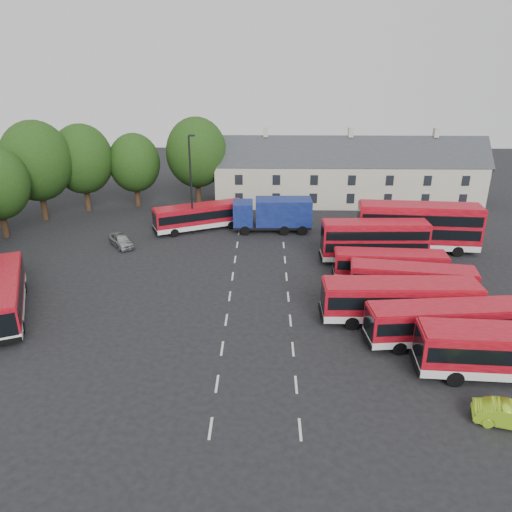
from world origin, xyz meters
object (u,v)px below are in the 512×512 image
(silver_car, at_px, (121,240))
(lime_car, at_px, (511,415))
(bus_west, at_px, (4,293))
(lamppost, at_px, (191,183))
(bus_dd_south, at_px, (374,239))
(box_truck, at_px, (273,213))

(silver_car, distance_m, lime_car, 39.47)
(silver_car, bearing_deg, bus_west, -145.35)
(lamppost, bearing_deg, lime_car, -54.51)
(lime_car, relative_size, lamppost, 0.36)
(bus_dd_south, xyz_separation_m, box_truck, (-9.71, 8.61, -0.21))
(bus_west, bearing_deg, lamppost, -56.39)
(box_truck, xyz_separation_m, lime_car, (12.84, -31.68, -1.51))
(box_truck, distance_m, lamppost, 9.87)
(box_truck, bearing_deg, bus_dd_south, -42.98)
(silver_car, bearing_deg, lime_car, -78.54)
(bus_dd_south, relative_size, box_truck, 1.15)
(lamppost, bearing_deg, box_truck, 6.06)
(bus_dd_south, relative_size, bus_west, 0.91)
(silver_car, height_order, lamppost, lamppost)
(lamppost, bearing_deg, bus_dd_south, -22.15)
(bus_dd_south, height_order, bus_west, bus_dd_south)
(box_truck, relative_size, lime_car, 2.22)
(bus_dd_south, relative_size, lime_car, 2.57)
(box_truck, bearing_deg, lime_car, -69.38)
(bus_dd_south, bearing_deg, lamppost, 156.39)
(lime_car, height_order, lamppost, lamppost)
(bus_west, relative_size, silver_car, 2.80)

